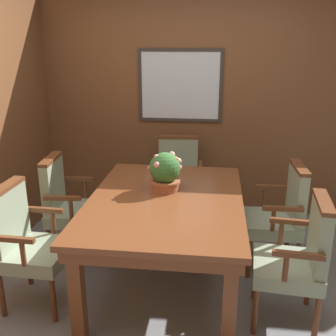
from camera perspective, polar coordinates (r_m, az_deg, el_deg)
name	(u,v)px	position (r m, az deg, el deg)	size (l,w,h in m)	color
ground_plane	(169,300)	(3.24, 0.11, -18.60)	(14.00, 14.00, 0.00)	gray
wall_back	(188,106)	(4.45, 2.91, 8.91)	(7.20, 0.08, 2.45)	brown
dining_table	(166,209)	(3.13, -0.33, -5.97)	(1.20, 1.67, 0.76)	brown
chair_right_near	(299,256)	(2.91, 18.42, -12.03)	(0.50, 0.54, 0.95)	brown
chair_head_far	(178,177)	(4.27, 1.44, -1.25)	(0.54, 0.49, 0.95)	brown
chair_left_near	(26,240)	(3.14, -19.85, -9.86)	(0.48, 0.53, 0.95)	brown
chair_left_far	(67,202)	(3.72, -14.42, -4.86)	(0.50, 0.54, 0.95)	brown
chair_right_far	(281,213)	(3.54, 16.06, -6.26)	(0.47, 0.53, 0.95)	brown
potted_plant	(165,172)	(3.21, -0.44, -0.53)	(0.28, 0.28, 0.32)	#B2603D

